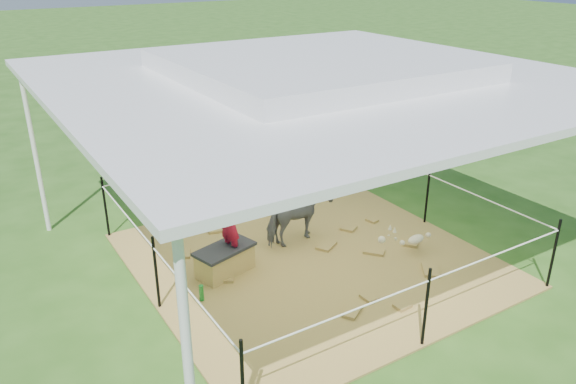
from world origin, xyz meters
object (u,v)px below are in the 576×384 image
straw_bale (225,261)px  distant_person (218,95)px  picnic_table_near (192,99)px  picnic_table_far (297,82)px  foal (416,238)px  trash_barrel (291,101)px  pony (298,216)px  woman (230,218)px  green_bottle (201,293)px

straw_bale → distant_person: 7.86m
picnic_table_near → distant_person: bearing=-68.6°
straw_bale → picnic_table_far: (6.75, 8.71, 0.13)m
picnic_table_near → foal: bearing=-85.3°
trash_barrel → pony: bearing=-121.4°
woman → picnic_table_near: (2.91, 8.25, -0.46)m
woman → foal: bearing=53.3°
picnic_table_near → trash_barrel: bearing=-32.9°
picnic_table_far → green_bottle: bearing=-123.6°
trash_barrel → woman: bearing=-127.9°
woman → foal: (2.51, -0.95, -0.57)m
trash_barrel → green_bottle: bearing=-129.4°
foal → green_bottle: bearing=164.0°
trash_barrel → distant_person: bearing=160.0°
woman → picnic_table_far: (6.65, 8.71, -0.50)m
trash_barrel → picnic_table_near: 2.77m
green_bottle → picnic_table_far: 11.72m
green_bottle → trash_barrel: 8.95m
green_bottle → pony: (1.87, 0.66, 0.32)m
distant_person → picnic_table_far: bearing=-168.3°
woman → trash_barrel: size_ratio=1.13×
straw_bale → trash_barrel: bearing=51.5°
picnic_table_near → picnic_table_far: size_ratio=1.13×
picnic_table_near → straw_bale: bearing=-102.8°
pony → picnic_table_far: size_ratio=0.64×
woman → green_bottle: 1.06m
green_bottle → picnic_table_near: (3.56, 8.70, 0.24)m
pony → straw_bale: bearing=90.8°
straw_bale → trash_barrel: 8.25m
straw_bale → distant_person: bearing=65.2°
picnic_table_near → picnic_table_far: 3.77m
distant_person → pony: bearing=61.2°
trash_barrel → straw_bale: bearing=-128.5°
green_bottle → picnic_table_far: picnic_table_far is taller
woman → foal: 2.74m
straw_bale → picnic_table_near: (3.01, 8.25, 0.17)m
straw_bale → picnic_table_far: picnic_table_far is taller
distant_person → foal: bearing=72.3°
picnic_table_near → distant_person: distant_person is taller
woman → picnic_table_near: woman is taller
green_bottle → trash_barrel: (5.68, 6.91, 0.27)m
pony → trash_barrel: 7.31m
distant_person → picnic_table_near: bearing=-88.8°
picnic_table_near → picnic_table_far: bearing=14.3°
picnic_table_far → picnic_table_near: bearing=-168.0°
woman → picnic_table_far: size_ratio=0.58×
foal → trash_barrel: 7.83m
pony → distant_person: 7.19m
trash_barrel → picnic_table_far: bearing=54.2°
woman → green_bottle: bearing=-71.2°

